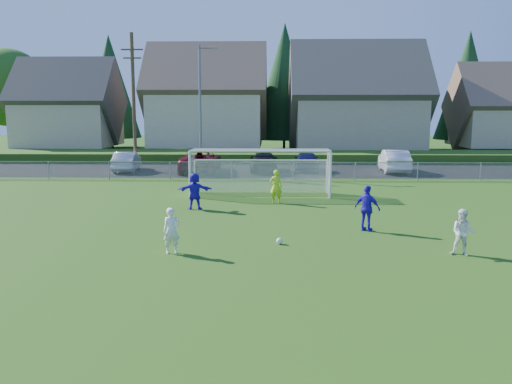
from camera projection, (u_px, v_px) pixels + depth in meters
ground at (247, 297)px, 13.40m from camera, size 160.00×160.00×0.00m
asphalt_lot at (263, 170)px, 40.56m from camera, size 60.00×60.00×0.00m
grass_embankment at (265, 156)px, 47.91m from camera, size 70.00×6.00×0.80m
soccer_ball at (279, 241)px, 18.63m from camera, size 0.22×0.22×0.22m
player_white_a at (172, 231)px, 17.37m from camera, size 0.63×0.52×1.49m
player_white_b at (463, 233)px, 17.10m from camera, size 0.88×0.78×1.49m
player_blue_a at (367, 208)px, 20.51m from camera, size 1.09×0.94×1.75m
player_blue_b at (195, 191)px, 24.97m from camera, size 1.62×0.64×1.71m
goalkeeper at (276, 186)px, 26.59m from camera, size 0.62×0.42×1.65m
car_b at (127, 162)px, 39.93m from camera, size 1.93×4.49×1.44m
car_c at (200, 161)px, 39.41m from camera, size 2.88×5.94×1.63m
car_d at (264, 162)px, 39.79m from camera, size 1.98×4.85×1.40m
car_e at (307, 161)px, 40.21m from camera, size 1.89×4.35×1.46m
car_f at (394, 161)px, 39.34m from camera, size 2.04×5.06×1.63m
soccer_goal at (260, 165)px, 29.00m from camera, size 7.42×1.90×2.50m
chainlink_fence at (262, 171)px, 35.03m from camera, size 52.06×0.06×1.20m
streetlight at (201, 105)px, 38.46m from camera, size 1.38×0.18×9.00m
utility_pole at (134, 101)px, 39.55m from camera, size 1.60×0.26×10.00m
houses_row at (286, 81)px, 54.16m from camera, size 53.90×11.45×13.27m
tree_row at (276, 87)px, 60.44m from camera, size 65.98×12.36×13.80m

